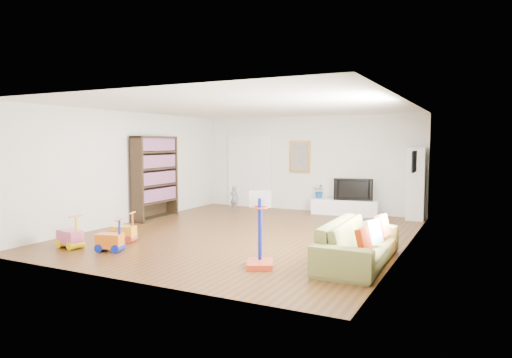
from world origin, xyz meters
The scene contains 25 objects.
floor centered at (0.00, 0.00, 0.00)m, with size 6.50×7.50×0.00m, color brown.
ceiling centered at (0.00, 0.00, 2.70)m, with size 6.50×7.50×0.00m, color white.
wall_back centered at (0.00, 3.75, 1.35)m, with size 6.50×0.00×2.70m, color silver.
wall_front centered at (0.00, -3.75, 1.35)m, with size 6.50×0.00×2.70m, color white.
wall_left centered at (-3.25, 0.00, 1.35)m, with size 0.00×7.50×2.70m, color silver.
wall_right centered at (3.25, 0.00, 1.35)m, with size 0.00×7.50×2.70m, color silver.
navy_accent centered at (3.23, 1.40, 1.85)m, with size 0.01×3.20×1.70m, color black.
olive_wainscot centered at (3.23, 1.40, 0.50)m, with size 0.01×3.20×1.00m, color brown.
doorway centered at (-1.90, 3.71, 1.05)m, with size 1.45×0.06×2.10m, color white.
painting_back centered at (-0.25, 3.71, 1.55)m, with size 0.62×0.06×0.92m, color gold.
artwork_right centered at (3.17, 1.60, 1.55)m, with size 0.04×0.56×0.46m, color #7F3F8C.
media_console centered at (1.18, 3.42, 0.21)m, with size 1.78×0.45×0.42m, color white.
tall_cabinet centered at (2.98, 3.43, 0.92)m, with size 0.43×0.43×1.84m, color white.
bookshelf centered at (-3.00, 0.62, 1.06)m, with size 0.38×1.45×2.12m, color #322415.
sofa centered at (2.73, -1.35, 0.34)m, with size 2.33×0.91×0.68m, color olive.
basketball_hoop centered at (1.40, -2.26, 0.60)m, with size 0.41×0.50×1.20m, color red.
ride_on_yellow centered at (-1.79, -1.84, 0.30)m, with size 0.45×0.28×0.59m, color #FBA821.
ride_on_orange centered at (-1.47, -2.54, 0.30)m, with size 0.45×0.28×0.60m, color orange.
ride_on_pink centered at (-2.32, -2.67, 0.31)m, with size 0.47×0.29×0.63m, color #DB5B8B.
child centered at (-1.85, 2.69, 0.36)m, with size 0.27×0.17×0.73m, color slate.
tv centered at (1.40, 3.42, 0.71)m, with size 1.02×0.14×0.59m, color black.
vase_plant centered at (0.44, 3.45, 0.61)m, with size 0.35×0.30×0.38m, color #0D4B97.
pillow_left centered at (2.98, -2.03, 0.54)m, with size 0.10×0.36×0.36m, color #AC2C05.
pillow_center centered at (2.96, -1.34, 0.54)m, with size 0.10×0.38×0.38m, color silver.
pillow_right centered at (2.99, -0.69, 0.54)m, with size 0.10×0.37×0.37m, color #C94B2B.
Camera 1 is at (4.51, -8.57, 1.96)m, focal length 32.00 mm.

